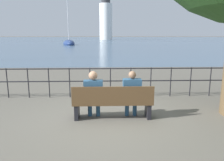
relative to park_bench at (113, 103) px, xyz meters
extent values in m
plane|color=#605B51|center=(0.00, 0.07, -0.44)|extent=(1000.00, 1000.00, 0.00)
cube|color=#47607A|center=(0.00, 159.36, -0.44)|extent=(600.00, 300.00, 0.01)
cube|color=brown|center=(0.00, 0.07, -0.02)|extent=(2.09, 0.45, 0.05)
cube|color=brown|center=(0.00, -0.14, 0.23)|extent=(2.09, 0.04, 0.45)
cube|color=black|center=(-0.94, 0.07, -0.24)|extent=(0.10, 0.41, 0.40)
cube|color=black|center=(0.94, 0.07, -0.24)|extent=(0.10, 0.41, 0.40)
cylinder|color=navy|center=(-0.61, 0.22, -0.22)|extent=(0.11, 0.11, 0.45)
cylinder|color=navy|center=(-0.39, 0.22, -0.22)|extent=(0.11, 0.11, 0.45)
cube|color=navy|center=(-0.50, 0.13, 0.06)|extent=(0.42, 0.26, 0.14)
cube|color=navy|center=(-0.50, 0.05, 0.30)|extent=(0.49, 0.24, 0.58)
sphere|color=#A87A5B|center=(-0.50, 0.05, 0.71)|extent=(0.23, 0.23, 0.23)
cylinder|color=navy|center=(0.40, 0.22, -0.22)|extent=(0.11, 0.11, 0.45)
cylinder|color=navy|center=(0.61, 0.22, -0.22)|extent=(0.11, 0.11, 0.45)
cube|color=navy|center=(0.50, 0.13, 0.06)|extent=(0.40, 0.26, 0.14)
cube|color=navy|center=(0.50, 0.05, 0.31)|extent=(0.47, 0.24, 0.60)
sphere|color=#846047|center=(0.50, 0.05, 0.72)|extent=(0.20, 0.20, 0.20)
cylinder|color=black|center=(-3.59, 2.09, 0.08)|extent=(0.04, 0.04, 1.05)
cylinder|color=black|center=(-2.87, 2.09, 0.08)|extent=(0.04, 0.04, 1.05)
cylinder|color=black|center=(-2.15, 2.09, 0.08)|extent=(0.04, 0.04, 1.05)
cylinder|color=black|center=(-1.43, 2.09, 0.08)|extent=(0.04, 0.04, 1.05)
cylinder|color=black|center=(-0.72, 2.09, 0.08)|extent=(0.04, 0.04, 1.05)
cylinder|color=black|center=(0.00, 2.09, 0.08)|extent=(0.04, 0.04, 1.05)
cylinder|color=black|center=(0.72, 2.09, 0.08)|extent=(0.04, 0.04, 1.05)
cylinder|color=black|center=(1.43, 2.09, 0.08)|extent=(0.04, 0.04, 1.05)
cylinder|color=black|center=(2.15, 2.09, 0.08)|extent=(0.04, 0.04, 1.05)
cylinder|color=black|center=(2.87, 2.09, 0.08)|extent=(0.04, 0.04, 1.05)
cylinder|color=black|center=(3.59, 2.09, 0.08)|extent=(0.04, 0.04, 1.05)
cylinder|color=black|center=(0.00, 2.09, 0.58)|extent=(14.34, 0.04, 0.04)
cylinder|color=black|center=(0.00, 2.09, 0.13)|extent=(14.34, 0.04, 0.04)
ellipsoid|color=navy|center=(-8.18, 45.03, -0.11)|extent=(4.15, 6.63, 1.65)
cylinder|color=silver|center=(-8.18, 45.03, 5.57)|extent=(0.14, 0.14, 10.38)
cylinder|color=white|center=(0.75, 102.04, 7.94)|extent=(5.97, 5.97, 16.76)
cylinder|color=#2D2D33|center=(0.75, 102.04, 17.34)|extent=(4.18, 4.18, 2.04)
camera|label=1|loc=(-0.22, -5.43, 1.72)|focal=35.00mm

